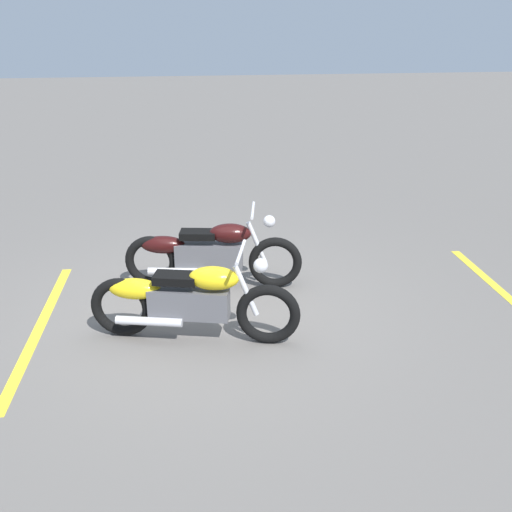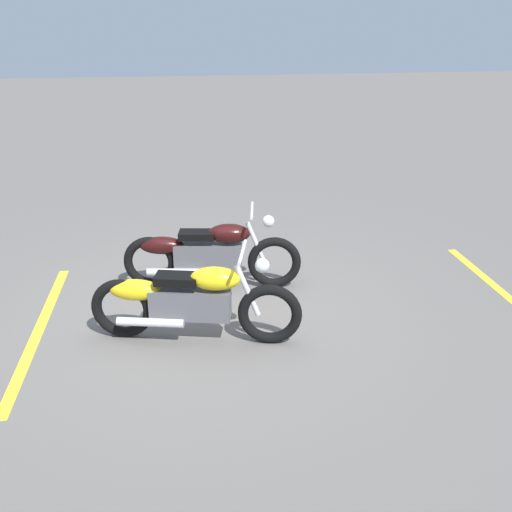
% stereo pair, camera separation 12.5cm
% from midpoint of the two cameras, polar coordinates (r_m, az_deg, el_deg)
% --- Properties ---
extents(ground_plane, '(60.00, 60.00, 0.00)m').
position_cam_midpoint_polar(ground_plane, '(6.90, -4.52, -5.28)').
color(ground_plane, '#66605B').
extents(motorcycle_bright_foreground, '(2.19, 0.76, 1.04)m').
position_cam_midpoint_polar(motorcycle_bright_foreground, '(6.12, -6.06, -4.26)').
color(motorcycle_bright_foreground, black).
rests_on(motorcycle_bright_foreground, ground).
extents(motorcycle_dark_foreground, '(2.22, 0.67, 1.04)m').
position_cam_midpoint_polar(motorcycle_dark_foreground, '(7.31, -4.19, 0.34)').
color(motorcycle_dark_foreground, black).
rests_on(motorcycle_dark_foreground, ground).
extents(parking_stripe_near, '(0.22, 3.20, 0.01)m').
position_cam_midpoint_polar(parking_stripe_near, '(6.93, -19.86, -6.50)').
color(parking_stripe_near, yellow).
rests_on(parking_stripe_near, ground).
extents(parking_stripe_mid, '(0.22, 3.20, 0.01)m').
position_cam_midpoint_polar(parking_stripe_mid, '(7.79, 24.03, -3.90)').
color(parking_stripe_mid, yellow).
rests_on(parking_stripe_mid, ground).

